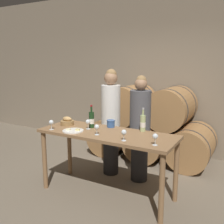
% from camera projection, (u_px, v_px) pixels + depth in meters
% --- Properties ---
extents(ground_plane, '(10.00, 10.00, 0.00)m').
position_uv_depth(ground_plane, '(107.00, 194.00, 3.63)').
color(ground_plane, '#726654').
extents(stone_wall_back, '(10.00, 0.12, 3.20)m').
position_uv_depth(stone_wall_back, '(162.00, 71.00, 5.16)').
color(stone_wall_back, gray).
rests_on(stone_wall_back, ground_plane).
extents(barrel_stack, '(2.28, 0.92, 1.37)m').
position_uv_depth(barrel_stack, '(150.00, 126.00, 4.86)').
color(barrel_stack, '#9E7042').
rests_on(barrel_stack, ground_plane).
extents(tasting_table, '(1.85, 0.68, 0.88)m').
position_uv_depth(tasting_table, '(107.00, 141.00, 3.48)').
color(tasting_table, olive).
rests_on(tasting_table, ground_plane).
extents(person_left, '(0.30, 0.30, 1.69)m').
position_uv_depth(person_left, '(111.00, 121.00, 4.14)').
color(person_left, '#232326').
rests_on(person_left, ground_plane).
extents(person_right, '(0.31, 0.31, 1.61)m').
position_uv_depth(person_right, '(140.00, 128.00, 3.91)').
color(person_right, '#232326').
rests_on(person_right, ground_plane).
extents(wine_bottle_red, '(0.08, 0.08, 0.32)m').
position_uv_depth(wine_bottle_red, '(92.00, 120.00, 3.68)').
color(wine_bottle_red, '#193819').
rests_on(wine_bottle_red, tasting_table).
extents(wine_bottle_white, '(0.08, 0.08, 0.32)m').
position_uv_depth(wine_bottle_white, '(143.00, 123.00, 3.49)').
color(wine_bottle_white, '#ADBC7F').
rests_on(wine_bottle_white, tasting_table).
extents(blue_crock, '(0.12, 0.12, 0.10)m').
position_uv_depth(blue_crock, '(111.00, 123.00, 3.72)').
color(blue_crock, '#335693').
rests_on(blue_crock, tasting_table).
extents(bread_basket, '(0.20, 0.20, 0.13)m').
position_uv_depth(bread_basket, '(67.00, 122.00, 3.84)').
color(bread_basket, olive).
rests_on(bread_basket, tasting_table).
extents(cheese_plate, '(0.28, 0.28, 0.04)m').
position_uv_depth(cheese_plate, '(73.00, 131.00, 3.50)').
color(cheese_plate, white).
rests_on(cheese_plate, tasting_table).
extents(wine_glass_far_left, '(0.06, 0.06, 0.14)m').
position_uv_depth(wine_glass_far_left, '(51.00, 123.00, 3.57)').
color(wine_glass_far_left, white).
rests_on(wine_glass_far_left, tasting_table).
extents(wine_glass_left, '(0.06, 0.06, 0.14)m').
position_uv_depth(wine_glass_left, '(88.00, 122.00, 3.60)').
color(wine_glass_left, white).
rests_on(wine_glass_left, tasting_table).
extents(wine_glass_center, '(0.06, 0.06, 0.14)m').
position_uv_depth(wine_glass_center, '(97.00, 127.00, 3.33)').
color(wine_glass_center, white).
rests_on(wine_glass_center, tasting_table).
extents(wine_glass_right, '(0.06, 0.06, 0.14)m').
position_uv_depth(wine_glass_right, '(124.00, 133.00, 3.08)').
color(wine_glass_right, white).
rests_on(wine_glass_right, tasting_table).
extents(wine_glass_far_right, '(0.06, 0.06, 0.14)m').
position_uv_depth(wine_glass_far_right, '(155.00, 137.00, 2.92)').
color(wine_glass_far_right, white).
rests_on(wine_glass_far_right, tasting_table).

